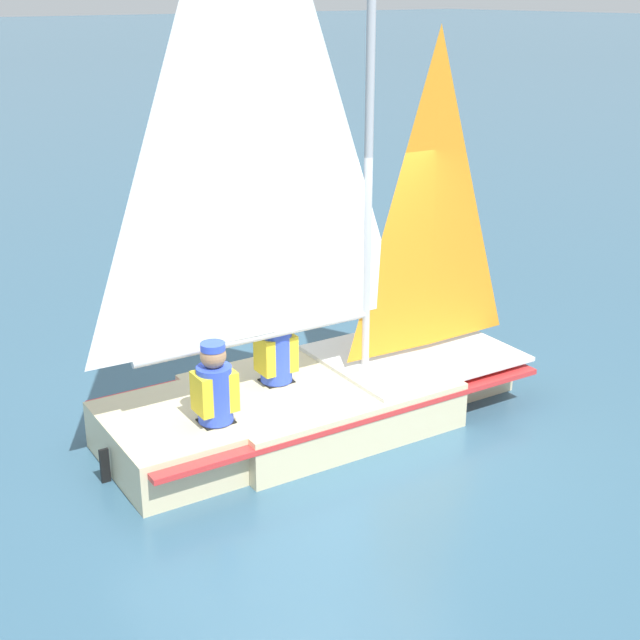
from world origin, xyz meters
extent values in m
plane|color=#38607A|center=(0.00, 0.00, 0.00)|extent=(260.00, 260.00, 0.00)
cube|color=beige|center=(0.00, 0.00, 0.22)|extent=(1.82, 2.39, 0.44)
cube|color=beige|center=(-0.14, -1.59, 0.22)|extent=(0.98, 1.02, 0.44)
cube|color=beige|center=(0.14, 1.59, 0.22)|extent=(1.47, 1.06, 0.44)
cube|color=red|center=(0.00, 0.00, 0.36)|extent=(1.99, 4.14, 0.05)
cube|color=silver|center=(-0.10, -1.12, 0.46)|extent=(1.66, 1.97, 0.04)
cylinder|color=#B7B7BC|center=(-0.04, -0.51, 3.03)|extent=(0.08, 0.08, 5.17)
cylinder|color=#B7B7BC|center=(0.06, 0.65, 1.01)|extent=(0.27, 2.33, 0.07)
pyramid|color=white|center=(0.06, 0.65, 3.26)|extent=(0.24, 2.21, 4.45)
pyramid|color=orange|center=(-0.11, -1.28, 2.08)|extent=(0.17, 1.38, 3.08)
cube|color=black|center=(0.18, 2.12, 0.16)|extent=(0.04, 0.08, 0.31)
cube|color=black|center=(0.21, 0.36, 0.23)|extent=(0.26, 0.30, 0.45)
cylinder|color=blue|center=(0.21, 0.36, 0.71)|extent=(0.32, 0.32, 0.50)
cube|color=yellow|center=(0.21, 0.36, 0.73)|extent=(0.29, 0.36, 0.35)
sphere|color=brown|center=(0.21, 0.36, 1.05)|extent=(0.22, 0.22, 0.22)
cylinder|color=red|center=(0.21, 0.36, 1.14)|extent=(0.23, 0.23, 0.06)
cube|color=black|center=(-0.17, 1.24, 0.23)|extent=(0.26, 0.30, 0.45)
cylinder|color=blue|center=(-0.17, 1.24, 0.71)|extent=(0.32, 0.32, 0.50)
cube|color=yellow|center=(-0.17, 1.24, 0.73)|extent=(0.29, 0.36, 0.35)
sphere|color=#A87A56|center=(-0.17, 1.24, 1.05)|extent=(0.22, 0.22, 0.22)
cylinder|color=blue|center=(-0.17, 1.24, 1.14)|extent=(0.23, 0.23, 0.06)
camera|label=1|loc=(-6.17, 4.61, 3.92)|focal=50.00mm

